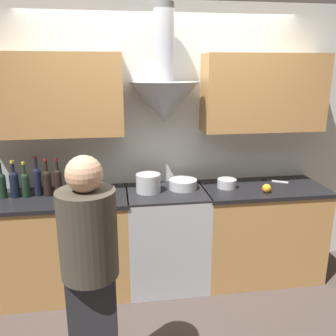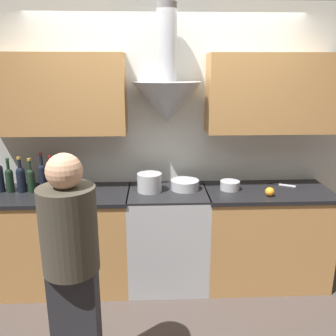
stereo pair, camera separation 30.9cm
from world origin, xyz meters
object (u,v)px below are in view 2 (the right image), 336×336
object	(u,v)px
wine_bottle_4	(43,176)
wine_bottle_5	(52,178)
mixing_bowl	(185,185)
wine_bottle_2	(21,178)
stock_pot	(150,182)
wine_bottle_1	(9,179)
wine_bottle_6	(62,177)
wine_bottle_3	(31,179)
stove_range	(168,237)
person_foreground_left	(72,270)
wine_bottle_0	(0,177)
saucepan	(230,185)
orange_fruit	(270,192)

from	to	relation	value
wine_bottle_4	wine_bottle_5	bearing A→B (deg)	-11.80
wine_bottle_5	mixing_bowl	distance (m)	1.22
wine_bottle_2	stock_pot	distance (m)	1.16
wine_bottle_1	wine_bottle_6	xyz separation A→B (m)	(0.47, 0.01, 0.01)
wine_bottle_4	stock_pot	xyz separation A→B (m)	(0.97, -0.05, -0.06)
wine_bottle_3	mixing_bowl	size ratio (longest dim) A/B	1.21
wine_bottle_1	stock_pot	bearing A→B (deg)	-1.44
wine_bottle_3	wine_bottle_5	size ratio (longest dim) A/B	0.93
stove_range	wine_bottle_3	bearing A→B (deg)	178.27
wine_bottle_6	person_foreground_left	xyz separation A→B (m)	(0.35, -1.27, -0.19)
wine_bottle_2	wine_bottle_4	size ratio (longest dim) A/B	0.92
wine_bottle_0	stock_pot	bearing A→B (deg)	-1.97
stove_range	person_foreground_left	distance (m)	1.41
stock_pot	mixing_bowl	world-z (taller)	stock_pot
wine_bottle_5	saucepan	xyz separation A→B (m)	(1.63, -0.02, -0.09)
wine_bottle_2	wine_bottle_3	distance (m)	0.09
saucepan	wine_bottle_5	bearing A→B (deg)	179.32
wine_bottle_0	wine_bottle_2	distance (m)	0.20
wine_bottle_0	saucepan	xyz separation A→B (m)	(2.10, -0.04, -0.10)
orange_fruit	saucepan	xyz separation A→B (m)	(-0.31, 0.19, 0.00)
wine_bottle_0	wine_bottle_5	size ratio (longest dim) A/B	1.01
wine_bottle_5	wine_bottle_3	bearing A→B (deg)	-177.79
saucepan	wine_bottle_2	bearing A→B (deg)	179.40
wine_bottle_0	wine_bottle_4	distance (m)	0.38
stove_range	person_foreground_left	world-z (taller)	person_foreground_left
wine_bottle_0	orange_fruit	xyz separation A→B (m)	(2.41, -0.23, -0.10)
wine_bottle_0	orange_fruit	bearing A→B (deg)	-5.39
wine_bottle_6	orange_fruit	bearing A→B (deg)	-6.98
wine_bottle_3	wine_bottle_6	size ratio (longest dim) A/B	0.95
wine_bottle_2	person_foreground_left	world-z (taller)	person_foreground_left
wine_bottle_1	orange_fruit	distance (m)	2.33
wine_bottle_1	wine_bottle_2	bearing A→B (deg)	-0.50
stock_pot	wine_bottle_0	bearing A→B (deg)	178.03
orange_fruit	wine_bottle_5	bearing A→B (deg)	173.80
stove_range	orange_fruit	bearing A→B (deg)	-10.58
wine_bottle_2	wine_bottle_4	xyz separation A→B (m)	(0.19, 0.02, 0.01)
wine_bottle_1	mixing_bowl	xyz separation A→B (m)	(1.59, 0.01, -0.08)
wine_bottle_1	wine_bottle_3	world-z (taller)	wine_bottle_1
wine_bottle_3	orange_fruit	bearing A→B (deg)	-5.48
wine_bottle_0	wine_bottle_1	xyz separation A→B (m)	(0.09, -0.01, -0.02)
wine_bottle_0	wine_bottle_1	world-z (taller)	wine_bottle_0
wine_bottle_5	stove_range	bearing A→B (deg)	-2.42
wine_bottle_1	wine_bottle_5	bearing A→B (deg)	-0.25
wine_bottle_4	orange_fruit	bearing A→B (deg)	-6.44
wine_bottle_0	mixing_bowl	world-z (taller)	wine_bottle_0
orange_fruit	person_foreground_left	size ratio (longest dim) A/B	0.05
wine_bottle_2	orange_fruit	bearing A→B (deg)	-5.46
wine_bottle_0	orange_fruit	world-z (taller)	wine_bottle_0
stove_range	wine_bottle_4	world-z (taller)	wine_bottle_4
stove_range	saucepan	world-z (taller)	saucepan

